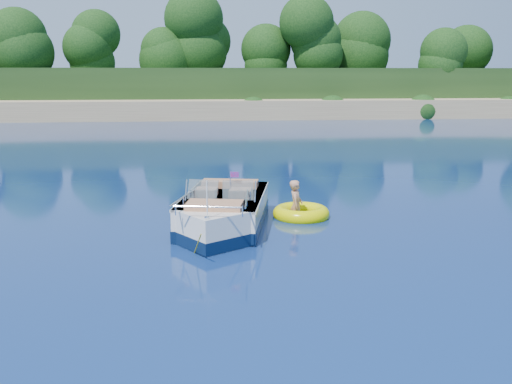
% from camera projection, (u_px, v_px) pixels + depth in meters
% --- Properties ---
extents(ground, '(160.00, 160.00, 0.00)m').
position_uv_depth(ground, '(372.00, 273.00, 10.47)').
color(ground, '#0A1A4B').
rests_on(ground, ground).
extents(shoreline, '(170.00, 59.00, 6.00)m').
position_uv_depth(shoreline, '(223.00, 94.00, 72.38)').
color(shoreline, '#967A57').
rests_on(shoreline, ground).
extents(treeline, '(150.00, 7.12, 8.19)m').
position_uv_depth(treeline, '(234.00, 50.00, 49.28)').
color(treeline, black).
rests_on(treeline, ground).
extents(motorboat, '(2.48, 5.11, 1.72)m').
position_uv_depth(motorboat, '(223.00, 215.00, 13.38)').
color(motorboat, silver).
rests_on(motorboat, ground).
extents(tow_tube, '(1.63, 1.63, 0.38)m').
position_uv_depth(tow_tube, '(301.00, 213.00, 14.48)').
color(tow_tube, '#EAEA00').
rests_on(tow_tube, ground).
extents(boy, '(0.49, 0.80, 1.46)m').
position_uv_depth(boy, '(296.00, 217.00, 14.54)').
color(boy, tan).
rests_on(boy, ground).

